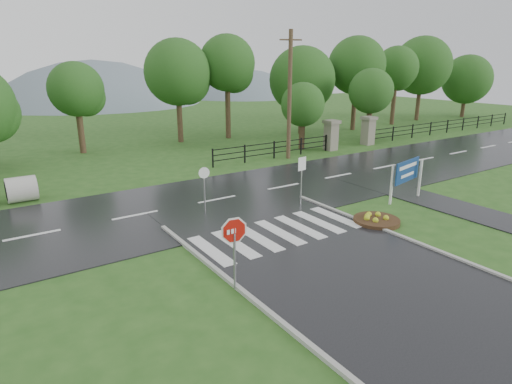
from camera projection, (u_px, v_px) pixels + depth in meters
ground at (381, 288)px, 12.57m from camera, size 120.00×120.00×0.00m
main_road at (217, 200)px, 20.53m from camera, size 90.00×8.00×0.04m
walkway at (436, 202)px, 20.27m from camera, size 2.20×11.00×0.04m
crosswalk at (279, 232)px, 16.53m from camera, size 6.50×2.80×0.02m
pillar_west at (331, 134)px, 31.86m from camera, size 1.00×1.00×2.24m
pillar_east at (368, 130)px, 33.98m from camera, size 1.00×1.00×2.24m
fence_west at (274, 148)px, 29.20m from camera, size 9.58×0.08×1.20m
fence_east at (448, 125)px, 39.82m from camera, size 20.58×0.08×1.20m
hills at (78, 200)px, 70.67m from camera, size 102.00×48.00×48.00m
treeline at (139, 150)px, 32.19m from camera, size 83.20×5.20×10.00m
stop_sign at (234, 236)px, 12.00m from camera, size 1.05×0.18×2.38m
estate_billboard at (407, 173)px, 20.10m from camera, size 2.22×0.55×1.98m
flower_bed at (377, 220)px, 17.59m from camera, size 1.89×1.89×0.38m
reg_sign_small at (302, 172)px, 19.41m from camera, size 0.50×0.10×2.26m
reg_sign_round at (204, 184)px, 18.33m from camera, size 0.48×0.09×2.09m
utility_pole_east at (290, 95)px, 28.22m from camera, size 1.44×0.56×8.36m
entrance_tree_left at (303, 105)px, 31.59m from camera, size 3.24×3.24×4.97m
entrance_tree_right at (371, 91)px, 35.24m from camera, size 3.68×3.68×5.90m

